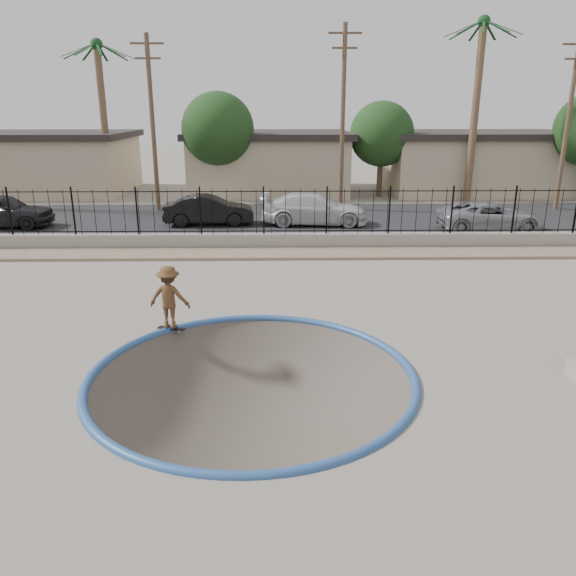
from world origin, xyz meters
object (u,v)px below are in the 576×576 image
Objects in this scene: car_b at (209,210)px; car_a at (1,211)px; skater at (169,301)px; car_c at (314,209)px; car_d at (490,216)px; skateboard at (171,328)px.

car_a is at bearing 89.03° from car_b.
car_a is (-10.23, 12.96, 0.02)m from skater.
car_c is 1.08× the size of car_d.
car_c is (4.50, 13.40, -0.03)m from skater.
car_a is at bearing 94.70° from car_c.
car_c is (5.07, 0.00, 0.04)m from car_b.
skateboard is (0.00, -0.00, -0.75)m from skater.
skateboard is 0.18× the size of car_b.
car_b is at bearing 92.99° from car_c.
skater reaches higher than car_b.
car_c is (14.73, 0.44, -0.05)m from car_a.
car_a is at bearing -42.90° from skater.
skater is at bearing 132.39° from car_d.
car_c is at bearing 88.46° from skateboard.
skateboard is 17.16m from car_d.
car_d is (12.45, 11.80, 0.64)m from skateboard.
car_c is at bearing -93.58° from car_b.
car_b is 0.84× the size of car_c.
skater reaches higher than skateboard.
car_c reaches higher than car_d.
car_b is at bearing -78.75° from skater.
car_a is 1.09× the size of car_b.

